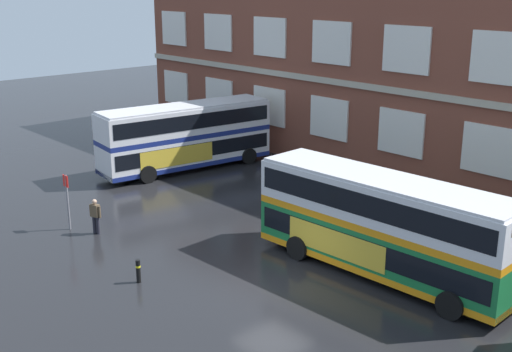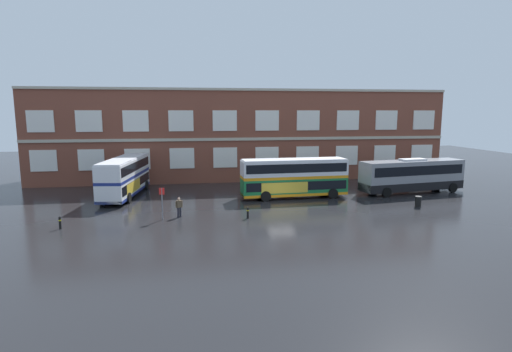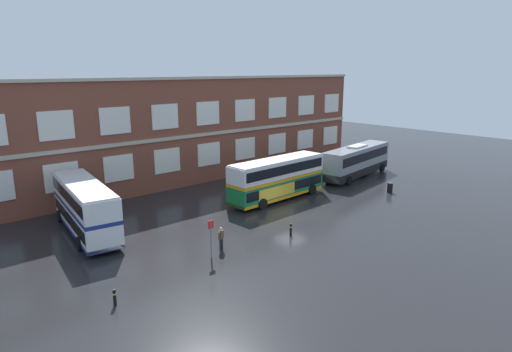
{
  "view_description": "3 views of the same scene",
  "coord_description": "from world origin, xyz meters",
  "px_view_note": "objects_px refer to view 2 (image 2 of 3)",
  "views": [
    {
      "loc": [
        16.54,
        -16.09,
        11.47
      ],
      "look_at": [
        -2.4,
        1.28,
        3.67
      ],
      "focal_mm": 45.71,
      "sensor_mm": 36.0,
      "label": 1
    },
    {
      "loc": [
        -8.32,
        -36.63,
        8.9
      ],
      "look_at": [
        -2.26,
        1.42,
        2.78
      ],
      "focal_mm": 28.42,
      "sensor_mm": 36.0,
      "label": 2
    },
    {
      "loc": [
        -26.97,
        -25.84,
        12.64
      ],
      "look_at": [
        -3.4,
        0.79,
        3.86
      ],
      "focal_mm": 30.73,
      "sensor_mm": 36.0,
      "label": 3
    }
  ],
  "objects_px": {
    "double_decker_near": "(125,176)",
    "touring_coach": "(412,176)",
    "bus_stand_flag": "(162,201)",
    "double_decker_middle": "(294,177)",
    "safety_bollard_east": "(60,223)",
    "station_litter_bin": "(418,202)",
    "waiting_passenger": "(179,206)",
    "safety_bollard_west": "(248,213)"
  },
  "relations": [
    {
      "from": "double_decker_near",
      "to": "station_litter_bin",
      "type": "relative_size",
      "value": 10.92
    },
    {
      "from": "double_decker_near",
      "to": "double_decker_middle",
      "type": "distance_m",
      "value": 17.89
    },
    {
      "from": "double_decker_middle",
      "to": "safety_bollard_east",
      "type": "distance_m",
      "value": 22.33
    },
    {
      "from": "bus_stand_flag",
      "to": "double_decker_middle",
      "type": "bearing_deg",
      "value": 28.06
    },
    {
      "from": "double_decker_near",
      "to": "touring_coach",
      "type": "bearing_deg",
      "value": -5.44
    },
    {
      "from": "touring_coach",
      "to": "waiting_passenger",
      "type": "distance_m",
      "value": 26.09
    },
    {
      "from": "station_litter_bin",
      "to": "double_decker_near",
      "type": "bearing_deg",
      "value": 161.42
    },
    {
      "from": "touring_coach",
      "to": "safety_bollard_east",
      "type": "bearing_deg",
      "value": -165.37
    },
    {
      "from": "double_decker_middle",
      "to": "waiting_passenger",
      "type": "relative_size",
      "value": 6.52
    },
    {
      "from": "touring_coach",
      "to": "station_litter_bin",
      "type": "height_order",
      "value": "touring_coach"
    },
    {
      "from": "double_decker_middle",
      "to": "waiting_passenger",
      "type": "height_order",
      "value": "double_decker_middle"
    },
    {
      "from": "double_decker_near",
      "to": "safety_bollard_east",
      "type": "height_order",
      "value": "double_decker_near"
    },
    {
      "from": "double_decker_near",
      "to": "double_decker_middle",
      "type": "relative_size",
      "value": 1.01
    },
    {
      "from": "double_decker_near",
      "to": "touring_coach",
      "type": "relative_size",
      "value": 0.92
    },
    {
      "from": "safety_bollard_east",
      "to": "waiting_passenger",
      "type": "bearing_deg",
      "value": 13.82
    },
    {
      "from": "station_litter_bin",
      "to": "safety_bollard_east",
      "type": "xyz_separation_m",
      "value": [
        -31.14,
        -2.42,
        -0.03
      ]
    },
    {
      "from": "double_decker_middle",
      "to": "bus_stand_flag",
      "type": "distance_m",
      "value": 14.74
    },
    {
      "from": "bus_stand_flag",
      "to": "safety_bollard_west",
      "type": "distance_m",
      "value": 7.19
    },
    {
      "from": "waiting_passenger",
      "to": "safety_bollard_west",
      "type": "height_order",
      "value": "waiting_passenger"
    },
    {
      "from": "station_litter_bin",
      "to": "bus_stand_flag",
      "type": "bearing_deg",
      "value": -177.83
    },
    {
      "from": "double_decker_middle",
      "to": "bus_stand_flag",
      "type": "height_order",
      "value": "double_decker_middle"
    },
    {
      "from": "touring_coach",
      "to": "bus_stand_flag",
      "type": "height_order",
      "value": "touring_coach"
    },
    {
      "from": "double_decker_middle",
      "to": "touring_coach",
      "type": "bearing_deg",
      "value": 1.89
    },
    {
      "from": "double_decker_middle",
      "to": "safety_bollard_east",
      "type": "relative_size",
      "value": 11.68
    },
    {
      "from": "touring_coach",
      "to": "station_litter_bin",
      "type": "bearing_deg",
      "value": -114.76
    },
    {
      "from": "double_decker_near",
      "to": "touring_coach",
      "type": "distance_m",
      "value": 31.24
    },
    {
      "from": "bus_stand_flag",
      "to": "station_litter_bin",
      "type": "distance_m",
      "value": 23.59
    },
    {
      "from": "waiting_passenger",
      "to": "bus_stand_flag",
      "type": "bearing_deg",
      "value": -153.59
    },
    {
      "from": "waiting_passenger",
      "to": "station_litter_bin",
      "type": "relative_size",
      "value": 1.65
    },
    {
      "from": "touring_coach",
      "to": "station_litter_bin",
      "type": "distance_m",
      "value": 7.28
    },
    {
      "from": "touring_coach",
      "to": "safety_bollard_west",
      "type": "bearing_deg",
      "value": -157.5
    },
    {
      "from": "safety_bollard_west",
      "to": "safety_bollard_east",
      "type": "height_order",
      "value": "same"
    },
    {
      "from": "double_decker_middle",
      "to": "bus_stand_flag",
      "type": "bearing_deg",
      "value": -151.94
    },
    {
      "from": "touring_coach",
      "to": "waiting_passenger",
      "type": "height_order",
      "value": "touring_coach"
    },
    {
      "from": "touring_coach",
      "to": "waiting_passenger",
      "type": "bearing_deg",
      "value": -165.09
    },
    {
      "from": "double_decker_near",
      "to": "bus_stand_flag",
      "type": "xyz_separation_m",
      "value": [
        4.56,
        -10.34,
        -0.51
      ]
    },
    {
      "from": "touring_coach",
      "to": "bus_stand_flag",
      "type": "xyz_separation_m",
      "value": [
        -26.54,
        -7.38,
        -0.27
      ]
    },
    {
      "from": "double_decker_middle",
      "to": "touring_coach",
      "type": "relative_size",
      "value": 0.91
    },
    {
      "from": "double_decker_middle",
      "to": "safety_bollard_west",
      "type": "relative_size",
      "value": 11.68
    },
    {
      "from": "double_decker_middle",
      "to": "safety_bollard_east",
      "type": "bearing_deg",
      "value": -157.67
    },
    {
      "from": "safety_bollard_east",
      "to": "safety_bollard_west",
      "type": "bearing_deg",
      "value": 3.28
    },
    {
      "from": "double_decker_near",
      "to": "safety_bollard_east",
      "type": "relative_size",
      "value": 11.83
    }
  ]
}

